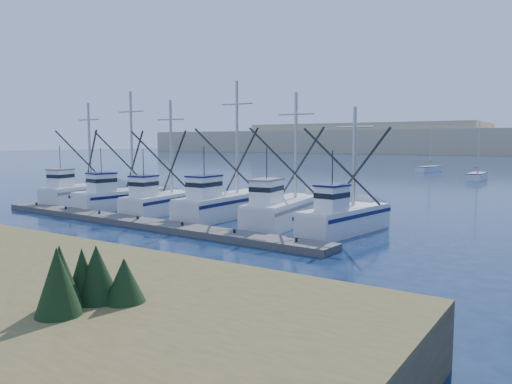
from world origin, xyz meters
The scene contains 5 objects.
ground centered at (0.00, 0.00, 0.00)m, with size 500.00×500.00×0.00m, color #0D1C3A.
floating_dock centered at (-9.51, 5.22, 0.19)m, with size 28.16×1.88×0.38m, color #625C57.
trawler_fleet centered at (-9.13, 10.08, 0.96)m, with size 27.58×8.99×9.68m.
sailboat_near centered at (1.96, 57.23, 0.49)m, with size 1.88×5.82×8.10m.
sailboat_far centered at (-8.26, 71.99, 0.50)m, with size 3.42×5.82×8.10m.
Camera 1 is at (14.37, -17.07, 5.42)m, focal length 35.00 mm.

